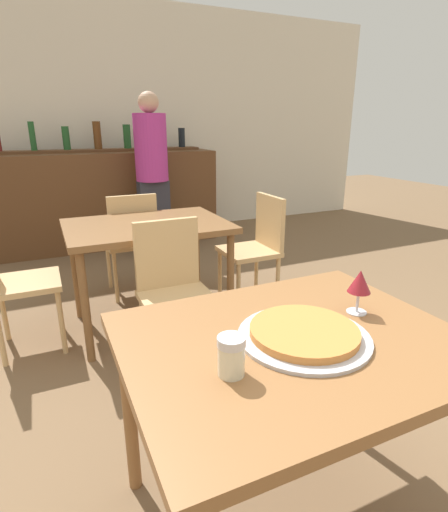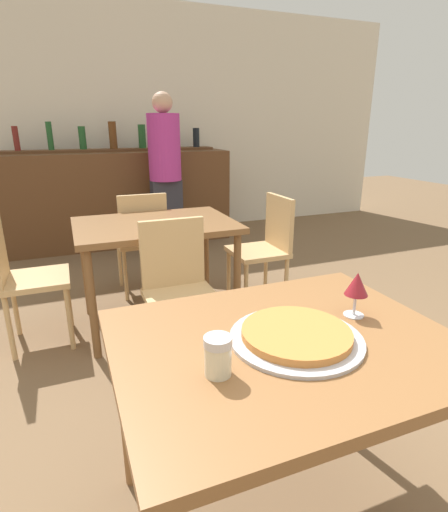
{
  "view_description": "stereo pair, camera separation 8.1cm",
  "coord_description": "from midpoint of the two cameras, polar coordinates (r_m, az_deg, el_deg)",
  "views": [
    {
      "loc": [
        -0.66,
        -0.92,
        1.39
      ],
      "look_at": [
        0.01,
        0.55,
        0.85
      ],
      "focal_mm": 28.0,
      "sensor_mm": 36.0,
      "label": 1
    },
    {
      "loc": [
        -0.58,
        -0.95,
        1.39
      ],
      "look_at": [
        0.01,
        0.55,
        0.85
      ],
      "focal_mm": 28.0,
      "sensor_mm": 36.0,
      "label": 2
    }
  ],
  "objects": [
    {
      "name": "chair_far_side_right",
      "position": [
        3.12,
        4.06,
        1.93
      ],
      "size": [
        0.4,
        0.4,
        0.87
      ],
      "rotation": [
        0.0,
        0.0,
        -1.57
      ],
      "color": "tan",
      "rests_on": "ground_plane"
    },
    {
      "name": "pizza_tray",
      "position": [
        1.28,
        9.54,
        -10.9
      ],
      "size": [
        0.41,
        0.41,
        0.04
      ],
      "color": "#B7B7BC",
      "rests_on": "dining_table_near"
    },
    {
      "name": "person_standing",
      "position": [
        4.4,
        -10.77,
        11.97
      ],
      "size": [
        0.34,
        0.34,
        1.7
      ],
      "color": "#2D2D38",
      "rests_on": "ground_plane"
    },
    {
      "name": "dining_table_far",
      "position": [
        2.78,
        -11.67,
        2.88
      ],
      "size": [
        1.07,
        0.77,
        0.75
      ],
      "color": "brown",
      "rests_on": "ground_plane"
    },
    {
      "name": "wall_back",
      "position": [
        5.36,
        -18.78,
        17.55
      ],
      "size": [
        8.0,
        0.05,
        2.8
      ],
      "color": "silver",
      "rests_on": "ground_plane"
    },
    {
      "name": "wine_glass",
      "position": [
        1.44,
        17.31,
        -3.67
      ],
      "size": [
        0.08,
        0.08,
        0.16
      ],
      "color": "silver",
      "rests_on": "dining_table_near"
    },
    {
      "name": "bar_back_shelf",
      "position": [
        5.01,
        -17.75,
        14.84
      ],
      "size": [
        2.39,
        0.24,
        0.33
      ],
      "color": "brown",
      "rests_on": "bar_counter"
    },
    {
      "name": "chair_far_side_left",
      "position": [
        2.78,
        -28.95,
        -2.45
      ],
      "size": [
        0.4,
        0.4,
        0.87
      ],
      "rotation": [
        0.0,
        0.0,
        1.57
      ],
      "color": "tan",
      "rests_on": "ground_plane"
    },
    {
      "name": "chair_far_side_front",
      "position": [
        2.32,
        -8.22,
        -4.11
      ],
      "size": [
        0.4,
        0.4,
        0.87
      ],
      "color": "tan",
      "rests_on": "ground_plane"
    },
    {
      "name": "dining_table_near",
      "position": [
        1.33,
        7.88,
        -14.49
      ],
      "size": [
        1.05,
        0.84,
        0.75
      ],
      "color": "brown",
      "rests_on": "ground_plane"
    },
    {
      "name": "bar_counter",
      "position": [
        4.94,
        -17.08,
        7.66
      ],
      "size": [
        2.6,
        0.56,
        1.08
      ],
      "color": "brown",
      "rests_on": "ground_plane"
    },
    {
      "name": "cheese_shaker",
      "position": [
        1.08,
        -1.16,
        -14.07
      ],
      "size": [
        0.08,
        0.08,
        0.11
      ],
      "color": "beige",
      "rests_on": "dining_table_near"
    },
    {
      "name": "chair_far_side_back",
      "position": [
        3.35,
        -13.71,
        2.61
      ],
      "size": [
        0.4,
        0.4,
        0.87
      ],
      "rotation": [
        0.0,
        0.0,
        3.14
      ],
      "color": "tan",
      "rests_on": "ground_plane"
    }
  ]
}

